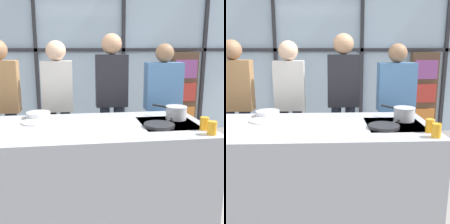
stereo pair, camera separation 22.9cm
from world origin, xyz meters
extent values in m
plane|color=gray|center=(0.00, 0.00, 0.00)|extent=(18.00, 18.00, 0.00)
cube|color=silver|center=(0.00, 2.65, 1.40)|extent=(6.40, 0.04, 2.80)
cube|color=#2D2D33|center=(0.00, 2.60, 1.54)|extent=(6.40, 0.06, 0.06)
cube|color=#2D2D33|center=(-0.77, 2.60, 1.40)|extent=(0.06, 0.06, 2.80)
cube|color=#2D2D33|center=(0.77, 2.60, 1.40)|extent=(0.06, 0.06, 2.80)
cube|color=#2D2D33|center=(2.30, 2.60, 1.40)|extent=(0.06, 0.06, 2.80)
cube|color=brown|center=(1.88, 2.47, 0.75)|extent=(0.48, 0.16, 1.50)
cube|color=orange|center=(1.88, 2.37, 0.33)|extent=(0.40, 0.03, 0.33)
cube|color=red|center=(1.88, 2.37, 0.78)|extent=(0.40, 0.03, 0.33)
cube|color=#994C93|center=(1.88, 2.37, 1.20)|extent=(0.40, 0.03, 0.33)
cube|color=#A8AAB2|center=(0.00, 0.00, 0.44)|extent=(2.18, 1.00, 0.88)
cube|color=black|center=(0.75, 0.00, 0.88)|extent=(0.52, 0.52, 0.01)
cylinder|color=#38383D|center=(0.63, -0.12, 0.88)|extent=(0.13, 0.13, 0.01)
cylinder|color=#38383D|center=(0.88, -0.12, 0.88)|extent=(0.13, 0.13, 0.01)
cylinder|color=#38383D|center=(0.63, 0.12, 0.88)|extent=(0.13, 0.13, 0.01)
cylinder|color=#38383D|center=(0.88, 0.12, 0.88)|extent=(0.13, 0.13, 0.01)
cylinder|color=#232838|center=(-0.89, 0.89, 0.42)|extent=(0.14, 0.14, 0.84)
cylinder|color=#232838|center=(-1.08, 0.89, 0.42)|extent=(0.14, 0.14, 0.84)
cube|color=#A37547|center=(-0.98, 0.89, 1.14)|extent=(0.43, 0.19, 0.60)
sphere|color=#8C6647|center=(-0.98, 0.89, 1.56)|extent=(0.23, 0.23, 0.23)
cylinder|color=black|center=(-0.24, 0.89, 0.42)|extent=(0.12, 0.12, 0.83)
cylinder|color=black|center=(-0.41, 0.89, 0.42)|extent=(0.12, 0.12, 0.83)
cube|color=beige|center=(-0.33, 0.89, 1.13)|extent=(0.37, 0.16, 0.60)
sphere|color=#D8AD8C|center=(-0.33, 0.89, 1.55)|extent=(0.23, 0.23, 0.23)
cylinder|color=#232838|center=(0.41, 0.89, 0.44)|extent=(0.12, 0.12, 0.87)
cylinder|color=#232838|center=(0.24, 0.89, 0.44)|extent=(0.12, 0.12, 0.87)
cube|color=#232328|center=(0.33, 0.89, 1.19)|extent=(0.38, 0.17, 0.63)
sphere|color=tan|center=(0.33, 0.89, 1.63)|extent=(0.24, 0.24, 0.24)
cylinder|color=#232838|center=(1.08, 0.89, 0.41)|extent=(0.15, 0.15, 0.82)
cylinder|color=#232838|center=(0.88, 0.89, 0.41)|extent=(0.15, 0.15, 0.82)
cube|color=#4C7AAD|center=(0.98, 0.89, 1.11)|extent=(0.46, 0.20, 0.59)
sphere|color=#8C6647|center=(0.98, 0.89, 1.52)|extent=(0.23, 0.23, 0.23)
cylinder|color=#232326|center=(0.63, -0.12, 0.90)|extent=(0.28, 0.28, 0.03)
cylinder|color=#B26B2D|center=(0.63, -0.12, 0.91)|extent=(0.22, 0.22, 0.01)
cylinder|color=#232326|center=(0.80, 0.05, 0.91)|extent=(0.17, 0.17, 0.02)
cylinder|color=silver|center=(0.88, 0.12, 0.95)|extent=(0.20, 0.20, 0.13)
cylinder|color=silver|center=(0.88, 0.12, 1.01)|extent=(0.21, 0.21, 0.01)
cylinder|color=black|center=(0.75, 0.27, 0.99)|extent=(0.13, 0.15, 0.02)
cylinder|color=white|center=(-0.50, 0.18, 0.89)|extent=(0.28, 0.28, 0.01)
cylinder|color=silver|center=(-0.50, 0.37, 0.91)|extent=(0.24, 0.24, 0.06)
cylinder|color=#4C4C51|center=(-0.50, 0.37, 0.94)|extent=(0.20, 0.20, 0.01)
cylinder|color=orange|center=(0.99, -0.40, 0.94)|extent=(0.08, 0.08, 0.11)
cylinder|color=orange|center=(0.99, -0.26, 0.94)|extent=(0.08, 0.08, 0.11)
camera|label=1|loc=(-0.12, -2.49, 1.59)|focal=45.00mm
camera|label=2|loc=(0.10, -2.51, 1.59)|focal=45.00mm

